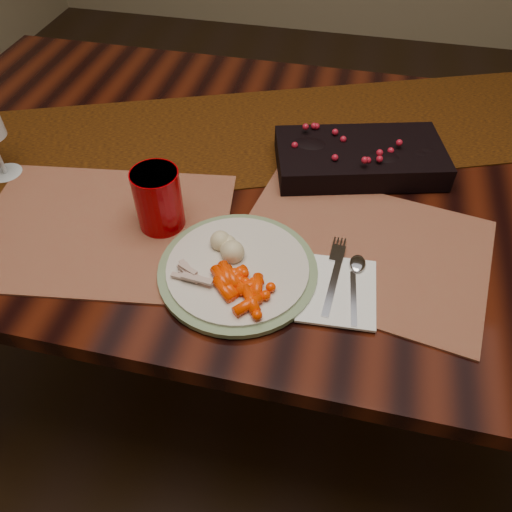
% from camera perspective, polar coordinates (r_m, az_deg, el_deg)
% --- Properties ---
extents(floor, '(5.00, 5.00, 0.00)m').
position_cam_1_polar(floor, '(1.66, 1.84, -11.52)').
color(floor, black).
rests_on(floor, ground).
extents(dining_table, '(1.80, 1.00, 0.75)m').
position_cam_1_polar(dining_table, '(1.35, 2.22, -3.25)').
color(dining_table, black).
rests_on(dining_table, floor).
extents(table_runner, '(1.88, 1.04, 0.00)m').
position_cam_1_polar(table_runner, '(1.23, 6.80, 14.15)').
color(table_runner, '#472910').
rests_on(table_runner, dining_table).
extents(centerpiece, '(0.38, 0.27, 0.07)m').
position_cam_1_polar(centerpiece, '(1.10, 11.82, 11.30)').
color(centerpiece, black).
rests_on(centerpiece, table_runner).
extents(placemat_main, '(0.50, 0.40, 0.00)m').
position_cam_1_polar(placemat_main, '(0.94, 11.87, 0.88)').
color(placemat_main, brown).
rests_on(placemat_main, dining_table).
extents(placemat_second, '(0.52, 0.41, 0.00)m').
position_cam_1_polar(placemat_second, '(1.00, -17.07, 3.16)').
color(placemat_second, brown).
rests_on(placemat_second, dining_table).
extents(dinner_plate, '(0.33, 0.33, 0.02)m').
position_cam_1_polar(dinner_plate, '(0.87, -2.10, -1.53)').
color(dinner_plate, beige).
rests_on(dinner_plate, placemat_main).
extents(baby_carrots, '(0.12, 0.10, 0.02)m').
position_cam_1_polar(baby_carrots, '(0.82, -2.72, -3.64)').
color(baby_carrots, '#FF3600').
rests_on(baby_carrots, dinner_plate).
extents(mashed_potatoes, '(0.07, 0.07, 0.04)m').
position_cam_1_polar(mashed_potatoes, '(0.87, -3.74, 1.18)').
color(mashed_potatoes, '#DABF78').
rests_on(mashed_potatoes, dinner_plate).
extents(turkey_shreds, '(0.07, 0.06, 0.02)m').
position_cam_1_polar(turkey_shreds, '(0.85, -7.19, -2.18)').
color(turkey_shreds, tan).
rests_on(turkey_shreds, dinner_plate).
extents(napkin, '(0.14, 0.16, 0.01)m').
position_cam_1_polar(napkin, '(0.86, 9.26, -3.89)').
color(napkin, white).
rests_on(napkin, placemat_main).
extents(fork, '(0.04, 0.16, 0.00)m').
position_cam_1_polar(fork, '(0.87, 8.84, -2.56)').
color(fork, '#9F9DBB').
rests_on(fork, napkin).
extents(spoon, '(0.04, 0.15, 0.00)m').
position_cam_1_polar(spoon, '(0.86, 11.22, -3.48)').
color(spoon, silver).
rests_on(spoon, napkin).
extents(red_cup, '(0.09, 0.09, 0.12)m').
position_cam_1_polar(red_cup, '(0.94, -11.10, 6.39)').
color(red_cup, '#940004').
rests_on(red_cup, placemat_main).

